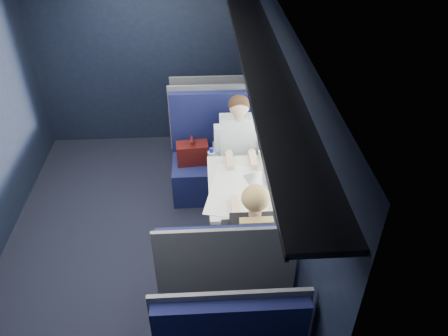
{
  "coord_description": "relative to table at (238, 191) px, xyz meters",
  "views": [
    {
      "loc": [
        0.71,
        -3.29,
        3.37
      ],
      "look_at": [
        0.9,
        0.0,
        0.95
      ],
      "focal_mm": 35.0,
      "sensor_mm": 36.0,
      "label": 1
    }
  ],
  "objects": [
    {
      "name": "cup",
      "position": [
        0.29,
        0.44,
        0.12
      ],
      "size": [
        0.07,
        0.07,
        0.09
      ],
      "primitive_type": "cylinder",
      "color": "white",
      "rests_on": "table"
    },
    {
      "name": "seat_bay_near",
      "position": [
        -0.2,
        0.87,
        -0.24
      ],
      "size": [
        1.04,
        0.62,
        1.26
      ],
      "color": "#0C0E36",
      "rests_on": "ground"
    },
    {
      "name": "woman",
      "position": [
        0.07,
        -0.71,
        0.06
      ],
      "size": [
        0.53,
        0.56,
        1.32
      ],
      "color": "black",
      "rests_on": "ground"
    },
    {
      "name": "seat_bay_far",
      "position": [
        -0.18,
        -0.87,
        -0.25
      ],
      "size": [
        1.04,
        0.62,
        1.26
      ],
      "color": "#0C0E36",
      "rests_on": "ground"
    },
    {
      "name": "seat_row_front",
      "position": [
        -0.18,
        1.8,
        -0.25
      ],
      "size": [
        1.04,
        0.51,
        1.16
      ],
      "color": "#0C0E36",
      "rests_on": "ground"
    },
    {
      "name": "table",
      "position": [
        0.0,
        0.0,
        0.0
      ],
      "size": [
        0.62,
        1.0,
        0.74
      ],
      "color": "#54565E",
      "rests_on": "ground"
    },
    {
      "name": "bottle_small",
      "position": [
        0.3,
        0.19,
        0.18
      ],
      "size": [
        0.07,
        0.07,
        0.23
      ],
      "color": "silver",
      "rests_on": "table"
    },
    {
      "name": "laptop",
      "position": [
        0.29,
        0.01,
        0.14
      ],
      "size": [
        0.35,
        0.4,
        0.25
      ],
      "color": "silver",
      "rests_on": "table"
    },
    {
      "name": "ground",
      "position": [
        -1.03,
        0.0,
        -0.67
      ],
      "size": [
        2.8,
        4.2,
        0.01
      ],
      "primitive_type": "cube",
      "color": "black"
    },
    {
      "name": "man",
      "position": [
        0.07,
        0.7,
        0.06
      ],
      "size": [
        0.53,
        0.56,
        1.32
      ],
      "color": "black",
      "rests_on": "ground"
    },
    {
      "name": "room_shell",
      "position": [
        -1.01,
        0.0,
        0.81
      ],
      "size": [
        3.0,
        4.4,
        2.4
      ],
      "color": "black",
      "rests_on": "ground"
    },
    {
      "name": "papers",
      "position": [
        0.01,
        -0.08,
        0.08
      ],
      "size": [
        0.71,
        0.89,
        0.01
      ],
      "primitive_type": "cube",
      "rotation": [
        0.0,
        0.0,
        -0.23
      ],
      "color": "white",
      "rests_on": "table"
    }
  ]
}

